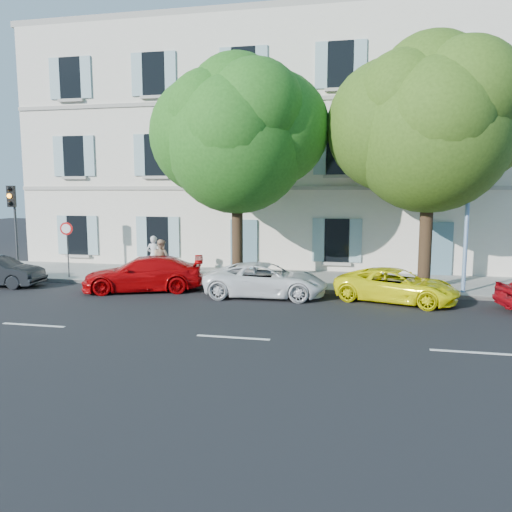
% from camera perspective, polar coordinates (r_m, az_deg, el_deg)
% --- Properties ---
extents(ground, '(90.00, 90.00, 0.00)m').
position_cam_1_polar(ground, '(17.26, 0.70, -5.53)').
color(ground, black).
extents(sidewalk, '(36.00, 4.50, 0.15)m').
position_cam_1_polar(sidewalk, '(21.54, 2.99, -2.70)').
color(sidewalk, '#A09E96').
rests_on(sidewalk, ground).
extents(kerb, '(36.00, 0.16, 0.16)m').
position_cam_1_polar(kerb, '(19.43, 2.01, -3.81)').
color(kerb, '#9E998E').
rests_on(kerb, ground).
extents(building, '(28.00, 7.00, 12.00)m').
position_cam_1_polar(building, '(26.97, 5.01, 11.98)').
color(building, silver).
rests_on(building, ground).
extents(car_red_coupe, '(4.98, 3.25, 1.34)m').
position_cam_1_polar(car_red_coupe, '(19.89, -12.73, -1.99)').
color(car_red_coupe, '#AF0507').
rests_on(car_red_coupe, ground).
extents(car_white_coupe, '(4.59, 2.28, 1.25)m').
position_cam_1_polar(car_white_coupe, '(18.36, 1.12, -2.74)').
color(car_white_coupe, white).
rests_on(car_white_coupe, ground).
extents(car_yellow_supercar, '(4.59, 3.06, 1.17)m').
position_cam_1_polar(car_yellow_supercar, '(18.18, 15.75, -3.26)').
color(car_yellow_supercar, '#FFF60A').
rests_on(car_yellow_supercar, ground).
extents(tree_left, '(5.63, 5.63, 8.73)m').
position_cam_1_polar(tree_left, '(20.00, -2.20, 12.89)').
color(tree_left, '#3A2819').
rests_on(tree_left, sidewalk).
extents(tree_right, '(5.91, 5.91, 9.10)m').
position_cam_1_polar(tree_right, '(19.95, 19.29, 13.13)').
color(tree_right, '#3A2819').
rests_on(tree_right, sidewalk).
extents(traffic_light, '(0.35, 0.45, 3.94)m').
position_cam_1_polar(traffic_light, '(24.18, -26.02, 4.65)').
color(traffic_light, '#383A3D').
rests_on(traffic_light, sidewalk).
extents(road_sign, '(0.55, 0.12, 2.39)m').
position_cam_1_polar(road_sign, '(22.94, -20.79, 1.97)').
color(road_sign, '#383A3D').
rests_on(road_sign, sidewalk).
extents(street_lamp, '(0.43, 1.64, 7.64)m').
position_cam_1_polar(street_lamp, '(19.56, 23.29, 8.63)').
color(street_lamp, '#7293BF').
rests_on(street_lamp, sidewalk).
extents(pedestrian_a, '(0.69, 0.49, 1.76)m').
position_cam_1_polar(pedestrian_a, '(22.50, -11.59, 0.06)').
color(pedestrian_a, silver).
rests_on(pedestrian_a, sidewalk).
extents(pedestrian_b, '(1.00, 0.92, 1.67)m').
position_cam_1_polar(pedestrian_b, '(21.74, -10.77, -0.30)').
color(pedestrian_b, tan).
rests_on(pedestrian_b, sidewalk).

